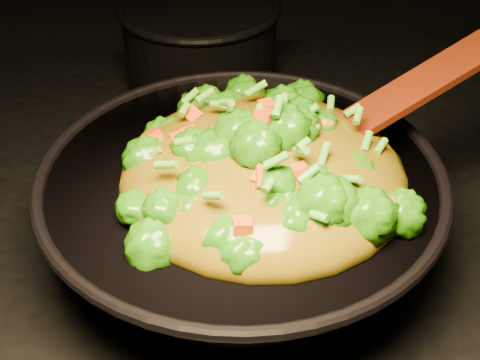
{
  "coord_description": "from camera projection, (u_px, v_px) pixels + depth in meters",
  "views": [
    {
      "loc": [
        -0.13,
        -0.67,
        1.47
      ],
      "look_at": [
        -0.04,
        -0.09,
        1.01
      ],
      "focal_mm": 50.0,
      "sensor_mm": 36.0,
      "label": 1
    }
  ],
  "objects": [
    {
      "name": "wok",
      "position": [
        241.0,
        217.0,
        0.76
      ],
      "size": [
        0.5,
        0.5,
        0.12
      ],
      "primitive_type": null,
      "rotation": [
        0.0,
        0.0,
        -0.15
      ],
      "color": "black",
      "rests_on": "stovetop"
    },
    {
      "name": "stir_fry",
      "position": [
        264.0,
        140.0,
        0.68
      ],
      "size": [
        0.39,
        0.39,
        0.11
      ],
      "primitive_type": null,
      "rotation": [
        0.0,
        0.0,
        -0.33
      ],
      "color": "#236707",
      "rests_on": "wok"
    },
    {
      "name": "spatula",
      "position": [
        388.0,
        104.0,
        0.74
      ],
      "size": [
        0.31,
        0.12,
        0.13
      ],
      "primitive_type": "cube",
      "rotation": [
        0.0,
        -0.38,
        0.24
      ],
      "color": "#3A1708",
      "rests_on": "wok"
    },
    {
      "name": "back_pot",
      "position": [
        201.0,
        44.0,
        1.09
      ],
      "size": [
        0.32,
        0.32,
        0.14
      ],
      "primitive_type": "cylinder",
      "rotation": [
        0.0,
        0.0,
        0.36
      ],
      "color": "black",
      "rests_on": "stovetop"
    }
  ]
}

